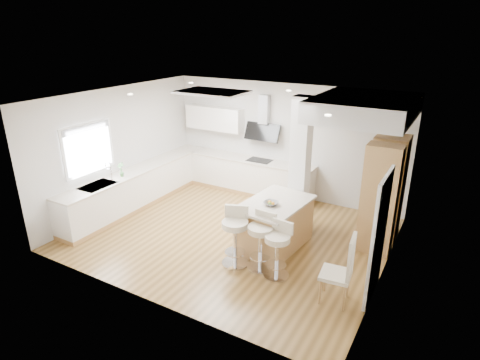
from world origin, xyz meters
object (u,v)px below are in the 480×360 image
Objects in this scene: peninsula at (274,224)px; bar_stool_c at (278,247)px; bar_stool_b at (261,238)px; bar_stool_a at (235,233)px; dining_chair at (343,268)px.

peninsula is 1.02m from bar_stool_c.
peninsula reaches higher than bar_stool_c.
peninsula is at bearing 102.37° from bar_stool_b.
bar_stool_b is (0.12, -0.81, 0.12)m from peninsula.
bar_stool_a is 1.04× the size of bar_stool_b.
peninsula is at bearing 124.09° from bar_stool_c.
bar_stool_c is (0.36, -0.09, -0.03)m from bar_stool_b.
bar_stool_b is 1.05× the size of bar_stool_c.
bar_stool_b is 0.37m from bar_stool_c.
bar_stool_c is 0.86× the size of dining_chair.
peninsula is 1.96m from dining_chair.
dining_chair is (1.98, -0.14, 0.01)m from bar_stool_a.
bar_stool_a is at bearing -104.29° from peninsula.
dining_chair is (1.16, -0.16, 0.06)m from bar_stool_c.
dining_chair is at bearing -26.89° from peninsula.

